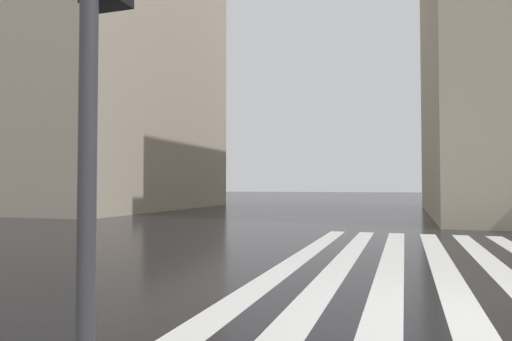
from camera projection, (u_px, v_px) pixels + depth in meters
ground_plane at (502, 326)px, 5.39m from camera, size 220.00×220.00×0.00m
zebra_crossing at (470, 268)px, 9.14m from camera, size 13.00×7.50×0.01m
haussmann_block_mid at (11, 50)px, 35.52m from camera, size 18.07×28.73×24.86m
traffic_signal_post at (101, 25)px, 3.10m from camera, size 0.44×0.30×3.59m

